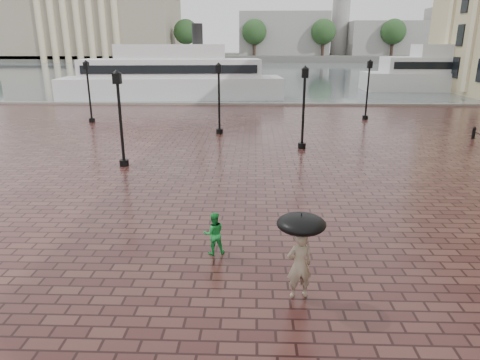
# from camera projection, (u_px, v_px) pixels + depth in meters

# --- Properties ---
(ground) EXTENTS (300.00, 300.00, 0.00)m
(ground) POSITION_uv_depth(u_px,v_px,m) (242.00, 273.00, 11.03)
(ground) COLOR #3A1B1A
(ground) RESTS_ON ground
(harbour_water) EXTENTS (240.00, 240.00, 0.00)m
(harbour_water) POSITION_uv_depth(u_px,v_px,m) (254.00, 70.00, 98.64)
(harbour_water) COLOR #4B555C
(harbour_water) RESTS_ON ground
(quay_edge) EXTENTS (80.00, 0.60, 0.30)m
(quay_edge) POSITION_uv_depth(u_px,v_px,m) (251.00, 105.00, 41.50)
(quay_edge) COLOR slate
(quay_edge) RESTS_ON ground
(far_shore) EXTENTS (300.00, 60.00, 2.00)m
(far_shore) POSITION_uv_depth(u_px,v_px,m) (254.00, 57.00, 163.09)
(far_shore) COLOR #4C4C47
(far_shore) RESTS_ON ground
(museum) EXTENTS (57.00, 32.50, 26.00)m
(museum) POSITION_uv_depth(u_px,v_px,m) (94.00, 19.00, 146.28)
(museum) COLOR gray
(museum) RESTS_ON ground
(distant_skyline) EXTENTS (102.50, 22.00, 33.00)m
(distant_skyline) POSITION_uv_depth(u_px,v_px,m) (392.00, 33.00, 149.47)
(distant_skyline) COLOR gray
(distant_skyline) RESTS_ON ground
(far_trees) EXTENTS (188.00, 8.00, 13.50)m
(far_trees) POSITION_uv_depth(u_px,v_px,m) (254.00, 32.00, 139.59)
(far_trees) COLOR #2D2119
(far_trees) RESTS_ON ground
(street_lamps) EXTENTS (21.44, 14.44, 4.40)m
(street_lamps) POSITION_uv_depth(u_px,v_px,m) (225.00, 99.00, 27.13)
(street_lamps) COLOR black
(street_lamps) RESTS_ON ground
(adult_pedestrian) EXTENTS (0.66, 0.50, 1.63)m
(adult_pedestrian) POSITION_uv_depth(u_px,v_px,m) (299.00, 265.00, 9.77)
(adult_pedestrian) COLOR gray
(adult_pedestrian) RESTS_ON ground
(child_pedestrian) EXTENTS (0.70, 0.60, 1.23)m
(child_pedestrian) POSITION_uv_depth(u_px,v_px,m) (214.00, 233.00, 11.88)
(child_pedestrian) COLOR green
(child_pedestrian) RESTS_ON ground
(ferry_near) EXTENTS (23.86, 7.73, 7.69)m
(ferry_near) POSITION_uv_depth(u_px,v_px,m) (172.00, 77.00, 45.84)
(ferry_near) COLOR silver
(ferry_near) RESTS_ON ground
(ferry_far) EXTENTS (23.45, 5.69, 7.69)m
(ferry_far) POSITION_uv_depth(u_px,v_px,m) (459.00, 72.00, 53.54)
(ferry_far) COLOR silver
(ferry_far) RESTS_ON ground
(umbrella) EXTENTS (1.10, 1.10, 1.12)m
(umbrella) POSITION_uv_depth(u_px,v_px,m) (301.00, 224.00, 9.46)
(umbrella) COLOR black
(umbrella) RESTS_ON ground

